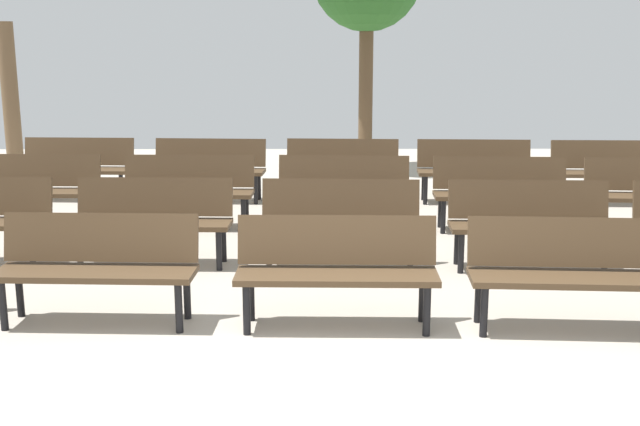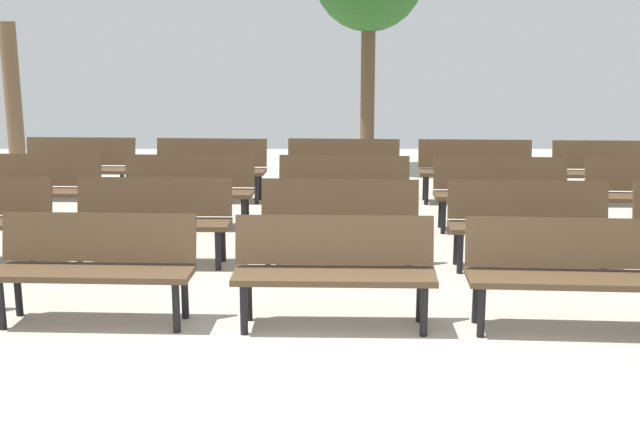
{
  "view_description": "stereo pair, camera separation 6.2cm",
  "coord_description": "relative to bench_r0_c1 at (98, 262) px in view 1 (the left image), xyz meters",
  "views": [
    {
      "loc": [
        -0.05,
        -4.46,
        2.25
      ],
      "look_at": [
        0.0,
        3.25,
        0.55
      ],
      "focal_mm": 43.95,
      "sensor_mm": 36.0,
      "label": 1
    },
    {
      "loc": [
        0.01,
        -4.46,
        2.25
      ],
      "look_at": [
        0.0,
        3.25,
        0.55
      ],
      "focal_mm": 43.95,
      "sensor_mm": 36.0,
      "label": 2
    }
  ],
  "objects": [
    {
      "name": "bench_r0_c3",
      "position": [
        3.78,
        -0.18,
        0.0
      ],
      "size": [
        1.63,
        0.59,
        0.87
      ],
      "rotation": [
        0.0,
        0.0,
        -0.07
      ],
      "color": "#4C3823",
      "rests_on": "ground_plane"
    },
    {
      "name": "bench_r3_c0",
      "position": [
        -1.68,
        5.11,
        0.0
      ],
      "size": [
        1.62,
        0.56,
        0.87
      ],
      "rotation": [
        0.0,
        0.0,
        -0.05
      ],
      "color": "#4C3823",
      "rests_on": "ground_plane"
    },
    {
      "name": "bench_r2_c1",
      "position": [
        0.2,
        3.34,
        0.0
      ],
      "size": [
        1.61,
        0.53,
        0.87
      ],
      "rotation": [
        0.0,
        0.0,
        -0.03
      ],
      "color": "#4C3823",
      "rests_on": "ground_plane"
    },
    {
      "name": "bench_r3_c1",
      "position": [
        0.25,
        4.98,
        0.0
      ],
      "size": [
        1.63,
        0.6,
        0.87
      ],
      "rotation": [
        0.0,
        0.0,
        -0.07
      ],
      "color": "#4C3823",
      "rests_on": "ground_plane"
    },
    {
      "name": "ground_plane",
      "position": [
        1.81,
        -1.64,
        -0.5
      ],
      "size": [
        24.14,
        24.14,
        0.0
      ],
      "primitive_type": "plane",
      "color": "#B2A899"
    },
    {
      "name": "bench_r0_c1",
      "position": [
        0.0,
        0.0,
        0.0
      ],
      "size": [
        1.62,
        0.55,
        0.87
      ],
      "rotation": [
        0.0,
        0.0,
        -0.04
      ],
      "color": "#4C3823",
      "rests_on": "ground_plane"
    },
    {
      "name": "bench_r2_c3",
      "position": [
        4.0,
        3.16,
        0.0
      ],
      "size": [
        1.62,
        0.56,
        0.87
      ],
      "rotation": [
        0.0,
        0.0,
        -0.05
      ],
      "color": "#4C3823",
      "rests_on": "ground_plane"
    },
    {
      "name": "bench_r1_c3",
      "position": [
        3.91,
        1.53,
        0.0
      ],
      "size": [
        1.62,
        0.56,
        0.87
      ],
      "rotation": [
        0.0,
        0.0,
        -0.05
      ],
      "color": "#4C3823",
      "rests_on": "ground_plane"
    },
    {
      "name": "bench_r3_c2",
      "position": [
        2.15,
        4.94,
        0.0
      ],
      "size": [
        1.63,
        0.58,
        0.87
      ],
      "rotation": [
        0.0,
        0.0,
        -0.06
      ],
      "color": "#4C3823",
      "rests_on": "ground_plane"
    },
    {
      "name": "bench_r1_c1",
      "position": [
        0.11,
        1.7,
        0.0
      ],
      "size": [
        1.61,
        0.53,
        0.87
      ],
      "rotation": [
        0.0,
        0.0,
        -0.03
      ],
      "color": "#4C3823",
      "rests_on": "ground_plane"
    },
    {
      "name": "tree_0",
      "position": [
        -3.18,
        6.73,
        0.77
      ],
      "size": [
        0.27,
        0.27,
        2.55
      ],
      "color": "brown",
      "rests_on": "ground_plane"
    },
    {
      "name": "bench_r0_c2",
      "position": [
        1.93,
        -0.1,
        0.0
      ],
      "size": [
        1.61,
        0.52,
        0.87
      ],
      "rotation": [
        0.0,
        0.0,
        -0.03
      ],
      "color": "#4C3823",
      "rests_on": "ground_plane"
    },
    {
      "name": "bench_r2_c0",
      "position": [
        -1.71,
        3.41,
        0.0
      ],
      "size": [
        1.61,
        0.52,
        0.87
      ],
      "rotation": [
        0.0,
        0.0,
        -0.03
      ],
      "color": "#4C3823",
      "rests_on": "ground_plane"
    },
    {
      "name": "bench_r1_c2",
      "position": [
        2.01,
        1.6,
        0.0
      ],
      "size": [
        1.62,
        0.57,
        0.87
      ],
      "rotation": [
        0.0,
        0.0,
        -0.05
      ],
      "color": "#4C3823",
      "rests_on": "ground_plane"
    },
    {
      "name": "bench_r3_c4",
      "position": [
        5.91,
        4.74,
        0.0
      ],
      "size": [
        1.62,
        0.54,
        0.87
      ],
      "rotation": [
        0.0,
        0.0,
        -0.04
      ],
      "color": "#4C3823",
      "rests_on": "ground_plane"
    },
    {
      "name": "bench_r3_c3",
      "position": [
        4.02,
        4.85,
        0.0
      ],
      "size": [
        1.62,
        0.57,
        0.87
      ],
      "rotation": [
        0.0,
        0.0,
        -0.05
      ],
      "color": "#4C3823",
      "rests_on": "ground_plane"
    },
    {
      "name": "bench_r2_c2",
      "position": [
        2.11,
        3.28,
        0.0
      ],
      "size": [
        1.63,
        0.58,
        0.87
      ],
      "rotation": [
        0.0,
        0.0,
        -0.06
      ],
      "color": "#4C3823",
      "rests_on": "ground_plane"
    }
  ]
}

